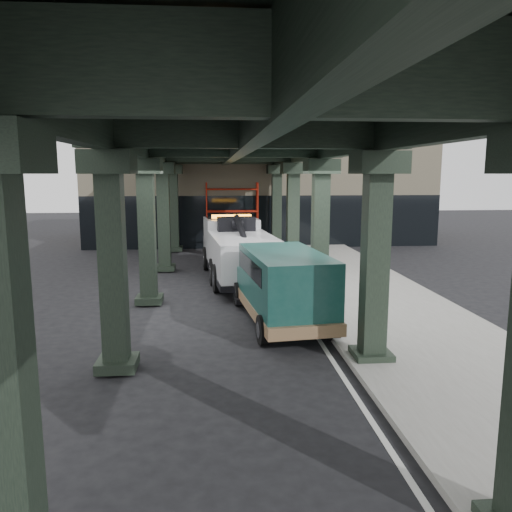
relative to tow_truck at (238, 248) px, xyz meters
name	(u,v)px	position (x,y,z in m)	size (l,w,h in m)	color
ground	(251,318)	(0.12, -5.91, -1.36)	(90.00, 90.00, 0.00)	black
sidewalk	(370,297)	(4.62, -3.91, -1.28)	(5.00, 40.00, 0.15)	gray
lane_stripe	(294,301)	(1.82, -3.91, -1.35)	(0.12, 38.00, 0.01)	silver
viaduct	(234,145)	(-0.28, -3.91, 4.10)	(7.40, 32.00, 6.40)	black
building	(257,181)	(2.12, 14.09, 2.64)	(22.00, 10.00, 8.00)	#C6B793
scaffolding	(232,214)	(0.12, 8.73, 0.75)	(3.08, 0.88, 4.00)	#AE1D0D
tow_truck	(238,248)	(0.00, 0.00, 0.00)	(3.17, 8.68, 2.79)	black
towed_van	(283,285)	(1.02, -6.56, -0.15)	(2.72, 5.73, 2.24)	#113D37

